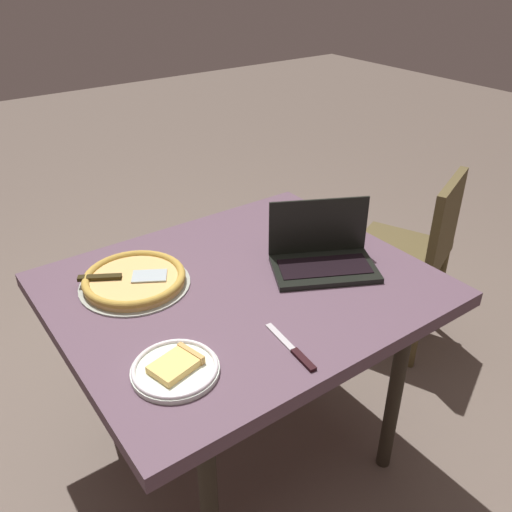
# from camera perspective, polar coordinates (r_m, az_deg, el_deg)

# --- Properties ---
(ground_plane) EXTENTS (12.00, 12.00, 0.00)m
(ground_plane) POSITION_cam_1_polar(r_m,az_deg,el_deg) (2.22, -1.17, -19.24)
(ground_plane) COLOR brown
(dining_table) EXTENTS (1.15, 0.96, 0.75)m
(dining_table) POSITION_cam_1_polar(r_m,az_deg,el_deg) (1.76, -1.40, -4.73)
(dining_table) COLOR #573F4E
(dining_table) RESTS_ON ground_plane
(laptop) EXTENTS (0.40, 0.34, 0.21)m
(laptop) POSITION_cam_1_polar(r_m,az_deg,el_deg) (1.80, 7.01, 0.20)
(laptop) COLOR black
(laptop) RESTS_ON dining_table
(pizza_plate) EXTENTS (0.23, 0.23, 0.04)m
(pizza_plate) POSITION_cam_1_polar(r_m,az_deg,el_deg) (1.40, -8.50, -11.64)
(pizza_plate) COLOR white
(pizza_plate) RESTS_ON dining_table
(pizza_tray) EXTENTS (0.35, 0.35, 0.04)m
(pizza_tray) POSITION_cam_1_polar(r_m,az_deg,el_deg) (1.74, -12.73, -2.44)
(pizza_tray) COLOR #A2AA9D
(pizza_tray) RESTS_ON dining_table
(table_knife) EXTENTS (0.04, 0.22, 0.01)m
(table_knife) POSITION_cam_1_polar(r_m,az_deg,el_deg) (1.45, 4.09, -9.97)
(table_knife) COLOR #BEB8BD
(table_knife) RESTS_ON dining_table
(chair_near) EXTENTS (0.52, 0.52, 0.85)m
(chair_near) POSITION_cam_1_polar(r_m,az_deg,el_deg) (2.51, 16.34, 0.79)
(chair_near) COLOR brown
(chair_near) RESTS_ON ground_plane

